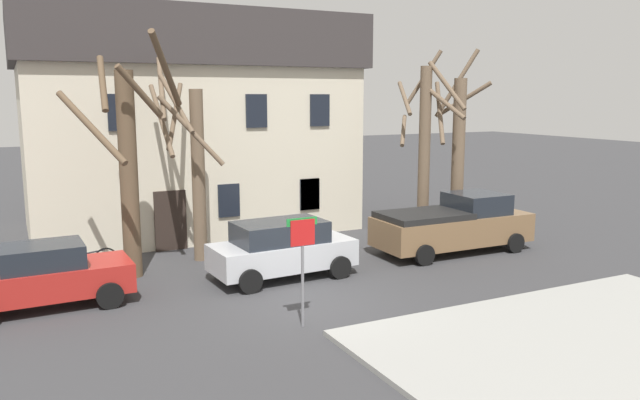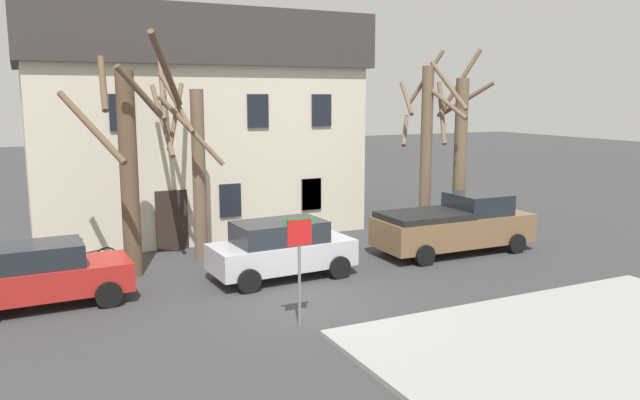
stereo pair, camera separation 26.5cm
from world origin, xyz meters
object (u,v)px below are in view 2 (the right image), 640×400
object	(u,v)px
tree_bare_mid	(193,162)
car_silver_wagon	(281,248)
tree_bare_near	(129,162)
street_sign_pole	(299,251)
building_main	(190,122)
car_red_sedan	(43,275)
bicycle_leaning	(89,259)
pickup_truck_brown	(455,225)
tree_bare_far	(425,147)
tree_bare_end	(459,146)

from	to	relation	value
tree_bare_mid	car_silver_wagon	xyz separation A→B (m)	(1.76, -3.08, -2.36)
tree_bare_near	street_sign_pole	xyz separation A→B (m)	(2.80, -5.92, -1.61)
building_main	car_red_sedan	distance (m)	10.76
car_silver_wagon	bicycle_leaning	bearing A→B (deg)	146.96
tree_bare_near	bicycle_leaning	world-z (taller)	tree_bare_near
building_main	car_silver_wagon	bearing A→B (deg)	-86.79
tree_bare_mid	car_red_sedan	distance (m)	5.97
tree_bare_mid	pickup_truck_brown	size ratio (longest dim) A/B	1.18
car_red_sedan	street_sign_pole	size ratio (longest dim) A/B	1.66
building_main	pickup_truck_brown	xyz separation A→B (m)	(7.03, -8.29, -3.33)
car_silver_wagon	pickup_truck_brown	size ratio (longest dim) A/B	0.77
pickup_truck_brown	street_sign_pole	bearing A→B (deg)	-151.78
tree_bare_far	pickup_truck_brown	distance (m)	3.58
building_main	pickup_truck_brown	world-z (taller)	building_main
car_silver_wagon	pickup_truck_brown	world-z (taller)	pickup_truck_brown
tree_bare_far	street_sign_pole	distance (m)	10.64
tree_bare_far	car_silver_wagon	world-z (taller)	tree_bare_far
tree_bare_far	street_sign_pole	bearing A→B (deg)	-140.63
tree_bare_mid	bicycle_leaning	bearing A→B (deg)	176.24
pickup_truck_brown	bicycle_leaning	world-z (taller)	pickup_truck_brown
tree_bare_near	car_red_sedan	xyz separation A→B (m)	(-2.52, -1.78, -2.60)
street_sign_pole	bicycle_leaning	distance (m)	8.30
bicycle_leaning	car_red_sedan	bearing A→B (deg)	-114.56
car_red_sedan	car_silver_wagon	distance (m)	6.45
tree_bare_near	tree_bare_mid	xyz separation A→B (m)	(2.16, 1.02, -0.18)
tree_bare_mid	pickup_truck_brown	bearing A→B (deg)	-18.78
tree_bare_end	pickup_truck_brown	xyz separation A→B (m)	(-1.56, -1.94, -2.50)
pickup_truck_brown	tree_bare_mid	bearing A→B (deg)	161.22
car_silver_wagon	pickup_truck_brown	xyz separation A→B (m)	(6.55, 0.25, 0.07)
tree_bare_mid	bicycle_leaning	world-z (taller)	tree_bare_mid
tree_bare_far	tree_bare_end	distance (m)	1.26
tree_bare_end	car_red_sedan	bearing A→B (deg)	-172.52
car_red_sedan	car_silver_wagon	world-z (taller)	car_silver_wagon
tree_bare_mid	tree_bare_far	bearing A→B (deg)	-1.76
tree_bare_mid	car_silver_wagon	bearing A→B (deg)	-60.19
tree_bare_near	car_silver_wagon	size ratio (longest dim) A/B	1.65
pickup_truck_brown	car_red_sedan	bearing A→B (deg)	179.88
tree_bare_mid	tree_bare_end	world-z (taller)	tree_bare_end
bicycle_leaning	tree_bare_end	bearing A→B (deg)	-4.79
tree_bare_near	pickup_truck_brown	bearing A→B (deg)	-9.78
building_main	bicycle_leaning	size ratio (longest dim) A/B	7.32
building_main	street_sign_pole	bearing A→B (deg)	-92.96
building_main	street_sign_pole	world-z (taller)	building_main
street_sign_pole	bicycle_leaning	bearing A→B (deg)	118.84
building_main	car_silver_wagon	world-z (taller)	building_main
car_red_sedan	car_silver_wagon	size ratio (longest dim) A/B	1.00
street_sign_pole	pickup_truck_brown	bearing A→B (deg)	28.22
car_red_sedan	bicycle_leaning	size ratio (longest dim) A/B	2.48
car_silver_wagon	pickup_truck_brown	distance (m)	6.55
tree_bare_mid	tree_bare_end	size ratio (longest dim) A/B	0.93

